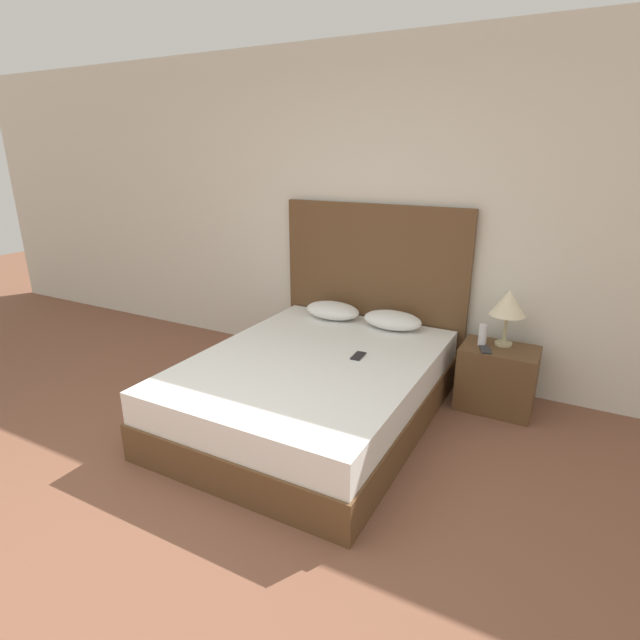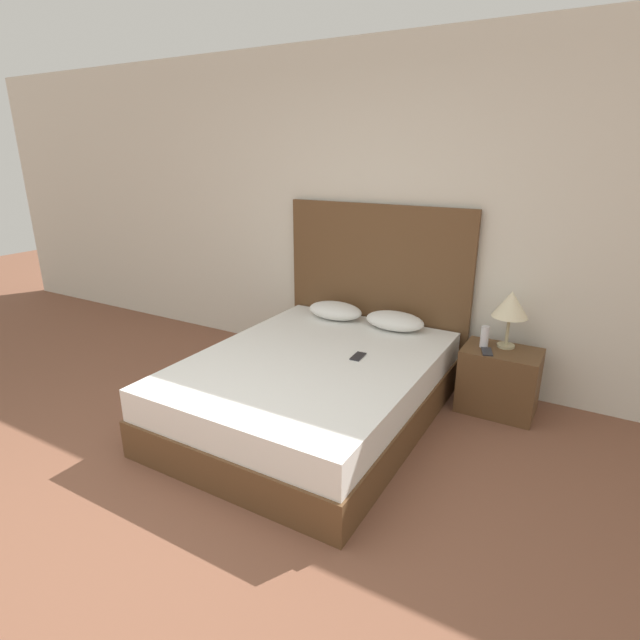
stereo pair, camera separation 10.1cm
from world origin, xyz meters
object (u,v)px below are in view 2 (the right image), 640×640
bed (313,388)px  table_lamp (511,305)px  phone_on_bed (358,356)px  phone_on_nightstand (487,351)px  nightstand (499,380)px

bed → table_lamp: size_ratio=4.90×
phone_on_bed → phone_on_nightstand: (0.77, 0.52, 0.01)m
bed → phone_on_bed: size_ratio=13.51×
bed → table_lamp: (1.14, 0.86, 0.57)m
phone_on_bed → table_lamp: 1.16m
phone_on_bed → phone_on_nightstand: phone_on_nightstand is taller
phone_on_bed → nightstand: 1.09m
nightstand → bed: bearing=-145.4°
bed → nightstand: size_ratio=3.84×
phone_on_bed → phone_on_nightstand: 0.93m
phone_on_nightstand → table_lamp: bearing=60.7°
bed → nightstand: (1.14, 0.79, 0.01)m
nightstand → table_lamp: bearing=85.9°
phone_on_nightstand → bed: bearing=-146.6°
table_lamp → phone_on_nightstand: (-0.10, -0.17, -0.31)m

